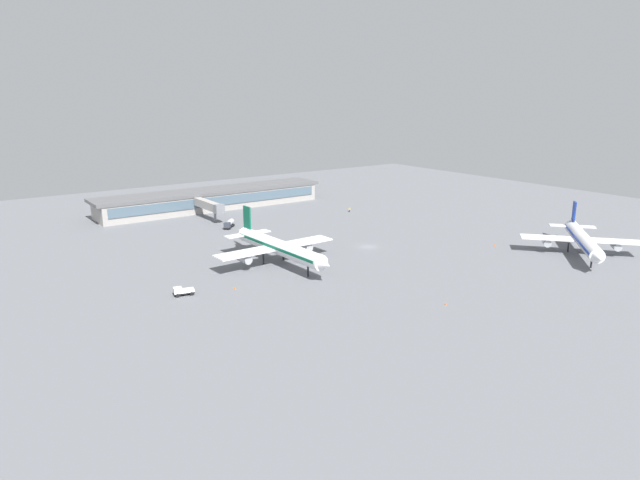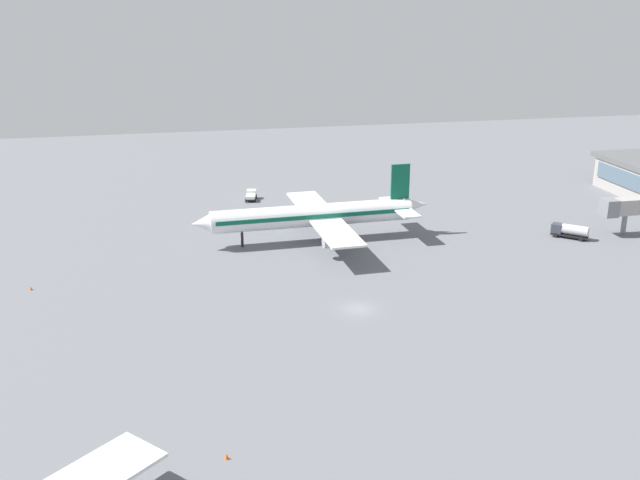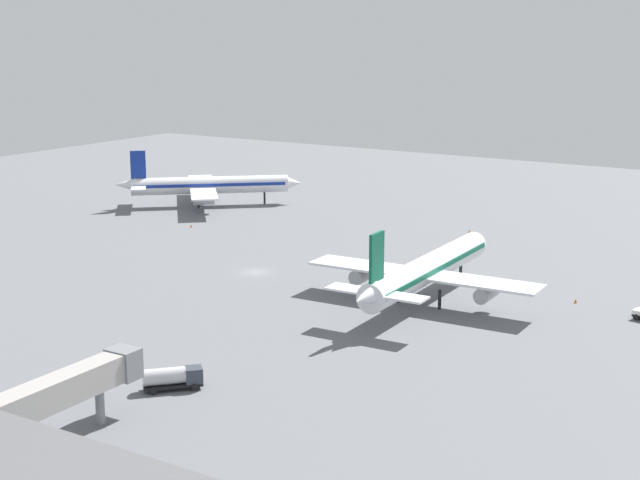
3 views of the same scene
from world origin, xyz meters
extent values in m
plane|color=slate|center=(0.00, 0.00, 0.00)|extent=(288.00, 288.00, 0.00)
cylinder|color=white|center=(30.07, 0.09, 4.70)|extent=(5.14, 35.69, 3.91)
cone|color=white|center=(29.42, 19.04, 4.70)|extent=(3.85, 4.04, 3.72)
cone|color=white|center=(30.73, -18.86, 5.28)|extent=(3.30, 5.00, 3.13)
cube|color=#0C593F|center=(30.07, 0.09, 4.99)|extent=(5.17, 34.27, 0.70)
cube|color=white|center=(30.13, -1.69, 4.30)|extent=(33.97, 6.85, 0.35)
cylinder|color=#A5A8AD|center=(20.68, -2.01, 2.93)|extent=(2.31, 4.70, 2.15)
cylinder|color=#A5A8AD|center=(39.59, -1.36, 2.93)|extent=(2.31, 4.70, 2.15)
cube|color=white|center=(30.62, -15.91, 5.09)|extent=(13.62, 3.65, 0.28)
cube|color=#0C593F|center=(30.62, -15.91, 9.78)|extent=(0.54, 3.43, 6.26)
cylinder|color=black|center=(29.64, 12.53, 1.37)|extent=(0.47, 0.47, 2.74)
cylinder|color=black|center=(27.04, -2.86, 1.37)|extent=(0.47, 0.47, 2.74)
cylinder|color=black|center=(33.30, -2.65, 1.37)|extent=(0.47, 0.47, 2.74)
cube|color=black|center=(59.25, 7.26, 0.55)|extent=(4.69, 2.75, 0.30)
cube|color=white|center=(60.53, 7.00, 1.30)|extent=(2.15, 2.22, 1.20)
cube|color=#3F596B|center=(61.32, 6.84, 1.54)|extent=(0.40, 1.58, 0.67)
cube|color=white|center=(58.37, 7.44, 1.00)|extent=(2.93, 2.38, 0.60)
cylinder|color=black|center=(60.95, 7.88, 0.40)|extent=(0.84, 0.45, 0.80)
cylinder|color=black|center=(60.57, 6.02, 0.40)|extent=(0.84, 0.45, 0.80)
cylinder|color=black|center=(57.94, 8.50, 0.40)|extent=(0.84, 0.45, 0.80)
cylinder|color=black|center=(57.56, 6.64, 0.40)|extent=(0.84, 0.45, 0.80)
cube|color=black|center=(21.91, -44.98, 0.55)|extent=(5.69, 5.90, 0.30)
cube|color=#333842|center=(23.44, -43.33, 1.50)|extent=(2.62, 2.61, 1.60)
cube|color=#3F596B|center=(23.99, -42.74, 1.82)|extent=(1.22, 1.15, 0.90)
cylinder|color=#B7B7BC|center=(21.29, -45.63, 1.60)|extent=(4.39, 4.52, 1.80)
cylinder|color=black|center=(22.72, -42.71, 0.40)|extent=(0.76, 0.79, 0.80)
cylinder|color=black|center=(24.11, -44.01, 0.40)|extent=(0.76, 0.79, 0.80)
cylinder|color=black|center=(19.71, -45.94, 0.40)|extent=(0.76, 0.79, 0.80)
cylinder|color=black|center=(21.10, -47.24, 0.40)|extent=(0.76, 0.79, 0.80)
cylinder|color=slate|center=(21.89, -55.66, 1.90)|extent=(0.90, 0.90, 3.80)
cube|color=slate|center=(21.86, -52.15, 5.20)|extent=(3.14, 2.42, 3.08)
cone|color=#EA590C|center=(16.88, 45.15, 0.30)|extent=(0.44, 0.44, 0.60)
cone|color=#EA590C|center=(48.27, 10.27, 0.30)|extent=(0.44, 0.44, 0.60)
cone|color=#EA590C|center=(-30.63, 21.01, 0.30)|extent=(0.44, 0.44, 0.60)
camera|label=1|loc=(102.77, 119.56, 43.04)|focal=31.47mm
camera|label=2|loc=(-89.41, 24.97, 41.24)|focal=41.08mm
camera|label=3|loc=(86.50, -117.63, 38.20)|focal=53.39mm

